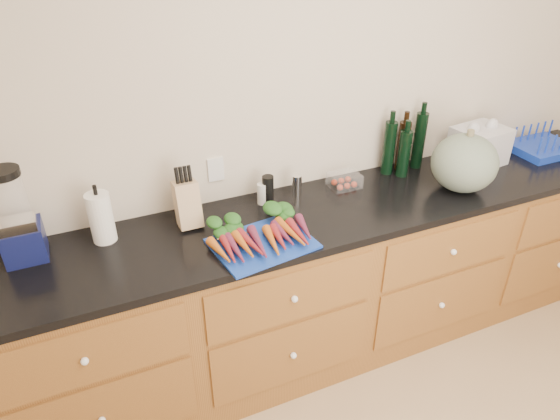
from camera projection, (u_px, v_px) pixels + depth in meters
name	position (u px, v px, depth m)	size (l,w,h in m)	color
wall_back	(322.00, 116.00, 2.61)	(4.10, 0.05, 2.60)	beige
cabinets	(343.00, 279.00, 2.79)	(3.60, 0.64, 0.90)	brown
countertop	(348.00, 207.00, 2.55)	(3.64, 0.62, 0.04)	black
cutting_board	(263.00, 243.00, 2.22)	(0.43, 0.33, 0.01)	#1539A6
carrots	(259.00, 233.00, 2.24)	(0.44, 0.32, 0.06)	#C85F17
squash	(464.00, 163.00, 2.59)	(0.34, 0.34, 0.31)	#546555
blender_appliance	(17.00, 221.00, 2.05)	(0.17, 0.17, 0.42)	#0F1447
paper_towel	(101.00, 218.00, 2.20)	(0.10, 0.10, 0.24)	white
knife_block	(187.00, 204.00, 2.32)	(0.11, 0.11, 0.22)	tan
grinder_salt	(262.00, 194.00, 2.51)	(0.05, 0.05, 0.11)	silver
grinder_pepper	(268.00, 189.00, 2.51)	(0.06, 0.06, 0.15)	black
canister_chrome	(297.00, 186.00, 2.58)	(0.05, 0.05, 0.12)	white
tomato_box	(344.00, 180.00, 2.68)	(0.16, 0.13, 0.07)	white
bottles	(404.00, 147.00, 2.79)	(0.27, 0.14, 0.32)	black
grocery_bag	(479.00, 146.00, 2.90)	(0.29, 0.23, 0.21)	white
dish_rack	(543.00, 146.00, 3.07)	(0.37, 0.30, 0.15)	#1333AD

